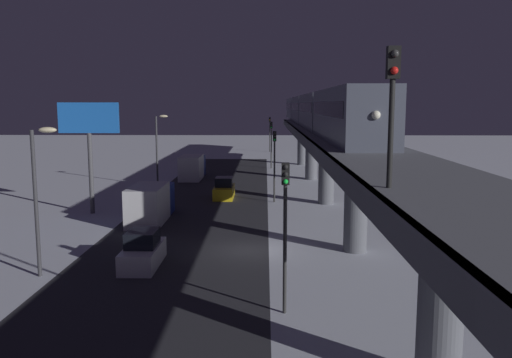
{
  "coord_description": "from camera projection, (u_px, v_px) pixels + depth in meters",
  "views": [
    {
      "loc": [
        -1.03,
        30.98,
        8.76
      ],
      "look_at": [
        -0.2,
        -16.92,
        1.97
      ],
      "focal_mm": 37.08,
      "sensor_mm": 36.0,
      "label": 1
    }
  ],
  "objects": [
    {
      "name": "sedan_yellow",
      "position": [
        224.0,
        190.0,
        49.72
      ],
      "size": [
        1.8,
        4.11,
        1.97
      ],
      "rotation": [
        0.0,
        0.0,
        3.14
      ],
      "color": "gold",
      "rests_on": "ground_plane"
    },
    {
      "name": "rail_signal",
      "position": [
        392.0,
        92.0,
        14.86
      ],
      "size": [
        0.36,
        0.41,
        4.0
      ],
      "color": "black",
      "rests_on": "elevated_railway"
    },
    {
      "name": "traffic_light_far",
      "position": [
        271.0,
        138.0,
        72.39
      ],
      "size": [
        0.32,
        0.44,
        6.4
      ],
      "color": "#2D2D2D",
      "rests_on": "ground_plane"
    },
    {
      "name": "street_lamp_near",
      "position": [
        39.0,
        184.0,
        26.47
      ],
      "size": [
        1.35,
        0.44,
        7.65
      ],
      "color": "#38383D",
      "rests_on": "ground_plane"
    },
    {
      "name": "sedan_white",
      "position": [
        143.0,
        252.0,
        28.78
      ],
      "size": [
        1.8,
        4.24,
        1.97
      ],
      "color": "silver",
      "rests_on": "ground_plane"
    },
    {
      "name": "traffic_light_mid",
      "position": [
        274.0,
        156.0,
        47.08
      ],
      "size": [
        0.32,
        0.44,
        6.4
      ],
      "color": "#2D2D2D",
      "rests_on": "ground_plane"
    },
    {
      "name": "commercial_billboard",
      "position": [
        89.0,
        129.0,
        41.85
      ],
      "size": [
        4.8,
        0.36,
        8.9
      ],
      "color": "#4C4C51",
      "rests_on": "ground_plane"
    },
    {
      "name": "ground_plane",
      "position": [
        248.0,
        250.0,
        31.92
      ],
      "size": [
        240.0,
        240.0,
        0.0
      ],
      "primitive_type": "plane",
      "color": "silver"
    },
    {
      "name": "elevated_railway",
      "position": [
        356.0,
        160.0,
        31.03
      ],
      "size": [
        5.0,
        107.55,
        6.37
      ],
      "color": "slate",
      "rests_on": "ground_plane"
    },
    {
      "name": "street_lamp_far",
      "position": [
        159.0,
        142.0,
        56.17
      ],
      "size": [
        1.35,
        0.44,
        7.65
      ],
      "color": "#38383D",
      "rests_on": "ground_plane"
    },
    {
      "name": "subway_train",
      "position": [
        311.0,
        110.0,
        62.36
      ],
      "size": [
        2.94,
        74.07,
        3.4
      ],
      "color": "#4C5160",
      "rests_on": "elevated_railway"
    },
    {
      "name": "traffic_light_distant",
      "position": [
        270.0,
        129.0,
        97.71
      ],
      "size": [
        0.32,
        0.44,
        6.4
      ],
      "color": "#2D2D2D",
      "rests_on": "ground_plane"
    },
    {
      "name": "box_truck",
      "position": [
        151.0,
        203.0,
        40.0
      ],
      "size": [
        2.4,
        7.4,
        2.8
      ],
      "color": "navy",
      "rests_on": "ground_plane"
    },
    {
      "name": "avenue_asphalt",
      "position": [
        178.0,
        250.0,
        31.99
      ],
      "size": [
        11.0,
        107.55,
        0.01
      ],
      "primitive_type": "cube",
      "color": "#28282D",
      "rests_on": "ground_plane"
    },
    {
      "name": "traffic_light_near",
      "position": [
        285.0,
        216.0,
        21.76
      ],
      "size": [
        0.32,
        0.44,
        6.4
      ],
      "color": "#2D2D2D",
      "rests_on": "ground_plane"
    },
    {
      "name": "delivery_van",
      "position": [
        192.0,
        167.0,
        62.85
      ],
      "size": [
        2.4,
        7.4,
        2.8
      ],
      "color": "navy",
      "rests_on": "ground_plane"
    }
  ]
}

